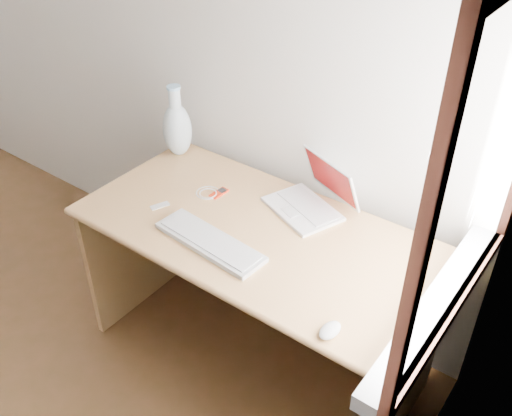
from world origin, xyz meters
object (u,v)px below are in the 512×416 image
Objects in this scene: laptop at (308,196)px; external_keyboard at (210,242)px; desk at (267,259)px; vase at (177,128)px.

laptop is 0.76× the size of external_keyboard.
laptop is (0.08, 0.16, 0.26)m from desk.
desk is 3.94× the size of laptop.
desk is 2.98× the size of external_keyboard.
vase is (-0.55, 0.43, 0.13)m from external_keyboard.
vase reaches higher than desk.
vase is (-0.71, -0.00, 0.09)m from laptop.
vase is at bearing 147.20° from external_keyboard.
vase reaches higher than laptop.
desk is 4.11× the size of vase.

